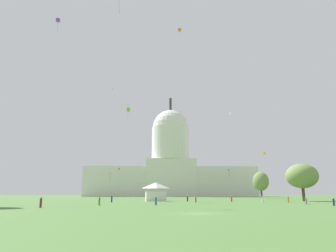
{
  "coord_description": "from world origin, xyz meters",
  "views": [
    {
      "loc": [
        -5.04,
        -37.53,
        2.3
      ],
      "look_at": [
        -0.88,
        65.28,
        24.37
      ],
      "focal_mm": 33.54,
      "sensor_mm": 36.0,
      "label": 1
    }
  ],
  "objects_px": {
    "capitol_building": "(171,166)",
    "person_orange_near_tree_east": "(288,200)",
    "person_maroon_mid_center": "(41,203)",
    "kite_yellow_high": "(179,112)",
    "person_white_near_tree_west": "(263,199)",
    "kite_red_low": "(119,169)",
    "person_navy_back_right": "(112,199)",
    "person_red_back_left": "(196,200)",
    "kite_orange_high": "(180,30)",
    "kite_violet_high": "(58,20)",
    "person_navy_front_center": "(334,202)",
    "kite_gold_low": "(264,153)",
    "person_red_edge_east": "(232,199)",
    "person_olive_mid_right": "(99,201)",
    "kite_black_low": "(111,174)",
    "event_tent": "(156,192)",
    "tree_east_near": "(302,176)",
    "kite_blue_low": "(229,171)",
    "kite_green_high": "(112,89)",
    "kite_white_high": "(230,114)",
    "person_black_back_center": "(188,199)",
    "kite_lime_mid": "(128,110)",
    "kite_cyan_mid": "(127,106)",
    "person_grey_lawn_far_left": "(306,201)",
    "tree_east_mid": "(261,181)"
  },
  "relations": [
    {
      "from": "person_black_back_center",
      "to": "kite_gold_low",
      "type": "xyz_separation_m",
      "value": [
        22.28,
        -2.57,
        12.9
      ]
    },
    {
      "from": "person_maroon_mid_center",
      "to": "person_white_near_tree_west",
      "type": "xyz_separation_m",
      "value": [
        45.4,
        26.61,
        -0.03
      ]
    },
    {
      "from": "kite_black_low",
      "to": "kite_red_low",
      "type": "distance_m",
      "value": 22.01
    },
    {
      "from": "person_olive_mid_right",
      "to": "person_red_back_left",
      "type": "relative_size",
      "value": 1.11
    },
    {
      "from": "person_red_back_left",
      "to": "kite_orange_high",
      "type": "xyz_separation_m",
      "value": [
        -2.14,
        19.58,
        58.15
      ]
    },
    {
      "from": "person_white_near_tree_west",
      "to": "kite_lime_mid",
      "type": "distance_m",
      "value": 45.38
    },
    {
      "from": "tree_east_near",
      "to": "person_orange_near_tree_east",
      "type": "xyz_separation_m",
      "value": [
        -10.44,
        -13.69,
        -6.52
      ]
    },
    {
      "from": "event_tent",
      "to": "tree_east_near",
      "type": "xyz_separation_m",
      "value": [
        43.25,
        -3.74,
        4.57
      ]
    },
    {
      "from": "kite_orange_high",
      "to": "kite_black_low",
      "type": "xyz_separation_m",
      "value": [
        -34.21,
        84.49,
        -45.69
      ]
    },
    {
      "from": "person_white_near_tree_west",
      "to": "kite_orange_high",
      "type": "xyz_separation_m",
      "value": [
        -18.71,
        21.52,
        58.08
      ]
    },
    {
      "from": "kite_orange_high",
      "to": "kite_blue_low",
      "type": "relative_size",
      "value": 0.77
    },
    {
      "from": "person_red_edge_east",
      "to": "person_maroon_mid_center",
      "type": "xyz_separation_m",
      "value": [
        -39.61,
        -35.17,
        0.08
      ]
    },
    {
      "from": "event_tent",
      "to": "kite_green_high",
      "type": "height_order",
      "value": "kite_green_high"
    },
    {
      "from": "person_maroon_mid_center",
      "to": "kite_yellow_high",
      "type": "bearing_deg",
      "value": 31.94
    },
    {
      "from": "person_white_near_tree_west",
      "to": "kite_cyan_mid",
      "type": "relative_size",
      "value": 1.3
    },
    {
      "from": "tree_east_near",
      "to": "person_red_edge_east",
      "type": "height_order",
      "value": "tree_east_near"
    },
    {
      "from": "kite_yellow_high",
      "to": "kite_orange_high",
      "type": "height_order",
      "value": "kite_orange_high"
    },
    {
      "from": "person_navy_front_center",
      "to": "kite_green_high",
      "type": "relative_size",
      "value": 1.08
    },
    {
      "from": "person_red_edge_east",
      "to": "kite_gold_low",
      "type": "relative_size",
      "value": 1.78
    },
    {
      "from": "person_navy_front_center",
      "to": "kite_yellow_high",
      "type": "relative_size",
      "value": 0.58
    },
    {
      "from": "person_maroon_mid_center",
      "to": "kite_black_low",
      "type": "bearing_deg",
      "value": 48.61
    },
    {
      "from": "person_black_back_center",
      "to": "person_olive_mid_right",
      "type": "distance_m",
      "value": 36.0
    },
    {
      "from": "kite_red_low",
      "to": "tree_east_mid",
      "type": "bearing_deg",
      "value": 8.44
    },
    {
      "from": "person_navy_front_center",
      "to": "kite_gold_low",
      "type": "relative_size",
      "value": 1.67
    },
    {
      "from": "person_navy_back_right",
      "to": "person_olive_mid_right",
      "type": "bearing_deg",
      "value": -120.31
    },
    {
      "from": "kite_blue_low",
      "to": "kite_orange_high",
      "type": "bearing_deg",
      "value": -98.63
    },
    {
      "from": "capitol_building",
      "to": "person_orange_near_tree_east",
      "type": "xyz_separation_m",
      "value": [
        22.31,
        -141.33,
        -19.89
      ]
    },
    {
      "from": "person_orange_near_tree_east",
      "to": "kite_orange_high",
      "type": "distance_m",
      "value": 67.09
    },
    {
      "from": "person_red_back_left",
      "to": "kite_violet_high",
      "type": "distance_m",
      "value": 55.47
    },
    {
      "from": "person_red_back_left",
      "to": "kite_lime_mid",
      "type": "height_order",
      "value": "kite_lime_mid"
    },
    {
      "from": "kite_red_low",
      "to": "kite_violet_high",
      "type": "bearing_deg",
      "value": -61.38
    },
    {
      "from": "event_tent",
      "to": "kite_violet_high",
      "type": "relative_size",
      "value": 1.79
    },
    {
      "from": "person_olive_mid_right",
      "to": "kite_white_high",
      "type": "distance_m",
      "value": 89.78
    },
    {
      "from": "person_orange_near_tree_east",
      "to": "kite_lime_mid",
      "type": "xyz_separation_m",
      "value": [
        -41.24,
        13.04,
        26.1
      ]
    },
    {
      "from": "person_navy_back_right",
      "to": "kite_orange_high",
      "type": "xyz_separation_m",
      "value": [
        19.37,
        17.7,
        58.04
      ]
    },
    {
      "from": "person_red_back_left",
      "to": "person_navy_front_center",
      "type": "bearing_deg",
      "value": 153.11
    },
    {
      "from": "kite_lime_mid",
      "to": "tree_east_near",
      "type": "bearing_deg",
      "value": 85.92
    },
    {
      "from": "capitol_building",
      "to": "kite_blue_low",
      "type": "bearing_deg",
      "value": -54.51
    },
    {
      "from": "person_olive_mid_right",
      "to": "kite_blue_low",
      "type": "bearing_deg",
      "value": -85.7
    },
    {
      "from": "person_navy_front_center",
      "to": "person_grey_lawn_far_left",
      "type": "bearing_deg",
      "value": -79.56
    },
    {
      "from": "kite_red_low",
      "to": "person_navy_back_right",
      "type": "bearing_deg",
      "value": -53.14
    },
    {
      "from": "capitol_building",
      "to": "kite_yellow_high",
      "type": "distance_m",
      "value": 41.6
    },
    {
      "from": "kite_blue_low",
      "to": "kite_violet_high",
      "type": "bearing_deg",
      "value": -106.02
    },
    {
      "from": "person_navy_back_right",
      "to": "person_black_back_center",
      "type": "bearing_deg",
      "value": -8.25
    },
    {
      "from": "person_white_near_tree_west",
      "to": "kite_black_low",
      "type": "xyz_separation_m",
      "value": [
        -52.92,
        106.02,
        12.39
      ]
    },
    {
      "from": "person_orange_near_tree_east",
      "to": "kite_red_low",
      "type": "distance_m",
      "value": 101.64
    },
    {
      "from": "tree_east_near",
      "to": "person_red_back_left",
      "type": "distance_m",
      "value": 35.35
    },
    {
      "from": "tree_east_near",
      "to": "kite_yellow_high",
      "type": "xyz_separation_m",
      "value": [
        -28.2,
        101.94,
        45.77
      ]
    },
    {
      "from": "capitol_building",
      "to": "kite_orange_high",
      "type": "relative_size",
      "value": 37.68
    },
    {
      "from": "tree_east_near",
      "to": "person_orange_near_tree_east",
      "type": "distance_m",
      "value": 18.41
    }
  ]
}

